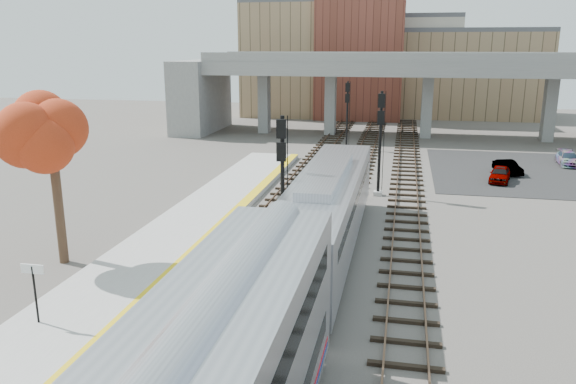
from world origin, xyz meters
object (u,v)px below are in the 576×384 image
at_px(locomotive, 327,210).
at_px(tree, 50,130).
at_px(signal_mast_near, 282,188).
at_px(signal_mast_mid, 380,144).
at_px(car_a, 500,174).
at_px(signal_mast_far, 347,116).
at_px(car_b, 508,167).
at_px(car_c, 568,158).

distance_m(locomotive, tree, 13.55).
bearing_deg(tree, locomotive, 17.13).
relative_size(signal_mast_near, signal_mast_mid, 0.97).
relative_size(locomotive, car_a, 5.37).
distance_m(signal_mast_far, car_b, 17.02).
distance_m(tree, car_a, 32.35).
xyz_separation_m(signal_mast_mid, car_b, (10.06, 9.02, -3.05)).
xyz_separation_m(locomotive, car_a, (10.99, 17.89, -1.63)).
relative_size(signal_mast_mid, car_b, 2.19).
relative_size(signal_mast_near, tree, 0.80).
bearing_deg(signal_mast_far, car_b, -32.57).
relative_size(signal_mast_mid, signal_mast_far, 1.07).
bearing_deg(car_c, car_b, -137.59).
bearing_deg(car_c, signal_mast_mid, -135.95).
distance_m(signal_mast_far, car_c, 20.56).
relative_size(locomotive, signal_mast_mid, 2.62).
height_order(locomotive, signal_mast_mid, signal_mast_mid).
height_order(tree, car_b, tree).
distance_m(car_a, car_c, 10.37).
xyz_separation_m(locomotive, signal_mast_far, (-2.10, 30.01, 1.03)).
xyz_separation_m(car_b, car_c, (5.76, 4.72, 0.03)).
distance_m(locomotive, car_b, 24.25).
bearing_deg(tree, car_c, 44.37).
height_order(signal_mast_near, car_a, signal_mast_near).
distance_m(signal_mast_far, tree, 35.46).
bearing_deg(car_a, locomotive, -109.09).
xyz_separation_m(car_a, car_c, (6.84, 7.80, -0.02)).
relative_size(signal_mast_near, car_c, 1.75).
bearing_deg(car_b, locomotive, -138.13).
xyz_separation_m(signal_mast_near, tree, (-10.21, -3.01, 3.00)).
bearing_deg(signal_mast_mid, locomotive, -99.50).
distance_m(signal_mast_mid, car_b, 13.85).
height_order(signal_mast_far, car_a, signal_mast_far).
bearing_deg(signal_mast_near, tree, -163.58).
distance_m(tree, car_c, 42.56).
height_order(tree, car_a, tree).
relative_size(tree, car_c, 2.18).
bearing_deg(locomotive, car_c, 55.24).
distance_m(signal_mast_near, tree, 11.06).
bearing_deg(signal_mast_mid, car_c, 40.96).
bearing_deg(signal_mast_near, car_b, 56.93).
relative_size(signal_mast_far, car_c, 1.69).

